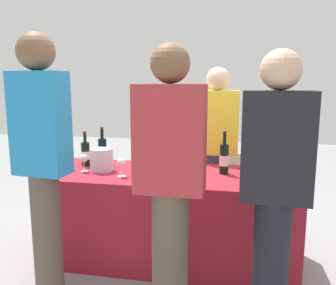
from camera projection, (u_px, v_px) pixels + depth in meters
name	position (u px, v px, depth m)	size (l,w,h in m)	color
ground_plane	(168.00, 257.00, 2.93)	(12.00, 12.00, 0.00)	gray
tasting_table	(168.00, 216.00, 2.87)	(1.99, 0.78, 0.73)	maroon
wine_bottle_0	(86.00, 153.00, 3.04)	(0.07, 0.07, 0.30)	black
wine_bottle_1	(103.00, 152.00, 3.03)	(0.07, 0.07, 0.34)	black
wine_bottle_2	(143.00, 155.00, 2.96)	(0.07, 0.07, 0.30)	black
wine_bottle_3	(174.00, 157.00, 2.84)	(0.07, 0.07, 0.32)	black
wine_bottle_4	(224.00, 158.00, 2.77)	(0.07, 0.07, 0.34)	black
wine_bottle_5	(248.00, 159.00, 2.81)	(0.07, 0.07, 0.31)	black
wine_bottle_6	(264.00, 160.00, 2.79)	(0.07, 0.07, 0.31)	black
wine_glass_0	(84.00, 159.00, 2.84)	(0.07, 0.07, 0.15)	silver
wine_glass_1	(121.00, 163.00, 2.68)	(0.07, 0.07, 0.15)	silver
wine_glass_2	(137.00, 166.00, 2.63)	(0.07, 0.07, 0.14)	silver
wine_glass_3	(176.00, 166.00, 2.64)	(0.06, 0.06, 0.14)	silver
wine_glass_4	(188.00, 165.00, 2.67)	(0.08, 0.08, 0.14)	silver
ice_bucket	(102.00, 160.00, 2.87)	(0.19, 0.19, 0.18)	silver
server_pouring	(216.00, 146.00, 3.29)	(0.40, 0.22, 1.59)	#3F3351
guest_0	(42.00, 156.00, 2.23)	(0.36, 0.23, 1.75)	brown
guest_1	(170.00, 178.00, 2.02)	(0.40, 0.22, 1.66)	brown
guest_2	(275.00, 185.00, 1.93)	(0.39, 0.22, 1.62)	black
menu_board	(249.00, 189.00, 3.59)	(0.53, 0.03, 0.74)	white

